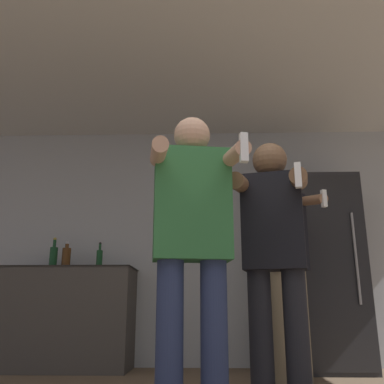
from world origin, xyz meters
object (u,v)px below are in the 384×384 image
refrigerator (322,271)px  person_spectator_back (287,263)px  person_woman_foreground (192,237)px  person_man_side (274,248)px  bottle_brown_liquor (66,257)px  bottle_short_whiskey (99,258)px  bottle_dark_rum (53,256)px

refrigerator → person_spectator_back: 0.82m
person_woman_foreground → person_man_side: size_ratio=1.01×
person_man_side → person_spectator_back: (0.28, 1.07, 0.03)m
refrigerator → person_man_side: refrigerator is taller
bottle_brown_liquor → bottle_short_whiskey: 0.34m
bottle_short_whiskey → person_man_side: 2.33m
refrigerator → bottle_brown_liquor: bearing=179.2°
refrigerator → bottle_dark_rum: size_ratio=5.92×
refrigerator → person_spectator_back: bearing=-124.2°
bottle_brown_liquor → person_woman_foreground: (1.35, -2.14, -0.17)m
refrigerator → bottle_dark_rum: 2.71m
person_woman_foreground → bottle_dark_rum: bearing=124.7°
person_woman_foreground → person_spectator_back: size_ratio=0.93×
refrigerator → bottle_brown_liquor: (-2.57, 0.04, 0.15)m
refrigerator → person_spectator_back: (-0.46, -0.68, 0.00)m
bottle_dark_rum → person_woman_foreground: bearing=-55.3°
bottle_short_whiskey → person_spectator_back: 1.91m
refrigerator → person_man_side: bearing=-113.0°
person_man_side → bottle_dark_rum: bearing=137.6°
bottle_dark_rum → person_man_side: (1.96, -1.79, -0.19)m
bottle_brown_liquor → bottle_short_whiskey: (0.34, 0.00, -0.01)m
bottle_dark_rum → person_woman_foreground: (1.48, -2.14, -0.18)m
refrigerator → person_woman_foreground: 2.43m
person_woman_foreground → person_man_side: 0.59m
bottle_dark_rum → bottle_short_whiskey: bottle_dark_rum is taller
bottle_brown_liquor → person_spectator_back: bearing=-18.9°
bottle_short_whiskey → person_spectator_back: bearing=-22.2°
bottle_short_whiskey → bottle_brown_liquor: bearing=180.0°
bottle_brown_liquor → bottle_short_whiskey: bearing=0.0°
bottle_dark_rum → person_woman_foreground: size_ratio=0.20×
bottle_dark_rum → refrigerator: bearing=-0.8°
person_woman_foreground → refrigerator: bearing=59.8°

